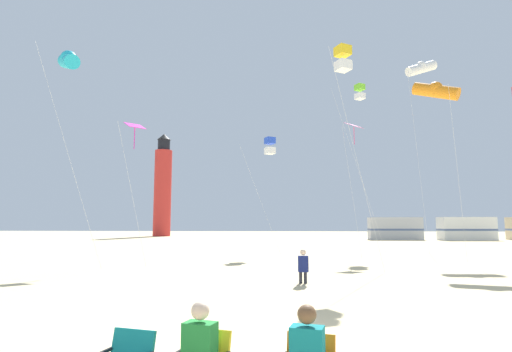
% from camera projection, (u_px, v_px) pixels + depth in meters
% --- Properties ---
extents(ground, '(200.00, 200.00, 0.00)m').
position_uv_depth(ground, '(247.00, 346.00, 6.57)').
color(ground, beige).
extents(kite_flyer_standing, '(0.34, 0.51, 1.16)m').
position_uv_depth(kite_flyer_standing, '(303.00, 266.00, 13.29)').
color(kite_flyer_standing, navy).
rests_on(kite_flyer_standing, ground).
extents(kite_tube_orange, '(2.44, 2.23, 9.98)m').
position_uv_depth(kite_tube_orange, '(436.00, 91.00, 22.08)').
color(kite_tube_orange, silver).
rests_on(kite_tube_orange, ground).
extents(kite_diamond_magenta, '(1.59, 1.59, 7.12)m').
position_uv_depth(kite_diamond_magenta, '(135.00, 130.00, 20.20)').
color(kite_diamond_magenta, silver).
rests_on(kite_diamond_magenta, ground).
extents(kite_box_gold, '(2.15, 1.77, 10.08)m').
position_uv_depth(kite_box_gold, '(343.00, 59.00, 18.34)').
color(kite_box_gold, silver).
rests_on(kite_box_gold, ground).
extents(kite_tube_cyan, '(3.30, 3.43, 10.62)m').
position_uv_depth(kite_tube_cyan, '(69.00, 61.00, 19.61)').
color(kite_tube_cyan, silver).
rests_on(kite_tube_cyan, ground).
extents(kite_diamond_rainbow, '(1.36, 1.36, 8.22)m').
position_uv_depth(kite_diamond_rainbow, '(354.00, 130.00, 24.70)').
color(kite_diamond_rainbow, silver).
rests_on(kite_diamond_rainbow, ground).
extents(kite_tube_white, '(2.57, 1.69, 13.91)m').
position_uv_depth(kite_tube_white, '(421.00, 68.00, 29.06)').
color(kite_tube_white, silver).
rests_on(kite_tube_white, ground).
extents(kite_box_blue, '(2.81, 2.43, 7.87)m').
position_uv_depth(kite_box_blue, '(270.00, 146.00, 27.43)').
color(kite_box_blue, silver).
rests_on(kite_box_blue, ground).
extents(kite_box_lime, '(3.25, 2.65, 12.47)m').
position_uv_depth(kite_box_lime, '(360.00, 92.00, 30.30)').
color(kite_box_lime, silver).
rests_on(kite_box_lime, ground).
extents(lighthouse_distant, '(2.80, 2.80, 16.80)m').
position_uv_depth(lighthouse_distant, '(163.00, 188.00, 65.51)').
color(lighthouse_distant, red).
rests_on(lighthouse_distant, ground).
extents(rv_van_silver, '(6.47, 2.43, 2.80)m').
position_uv_depth(rv_van_silver, '(395.00, 229.00, 50.69)').
color(rv_van_silver, '#B7BABF').
rests_on(rv_van_silver, ground).
extents(rv_van_white, '(6.61, 2.85, 2.80)m').
position_uv_depth(rv_van_white, '(466.00, 229.00, 49.18)').
color(rv_van_white, white).
rests_on(rv_van_white, ground).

